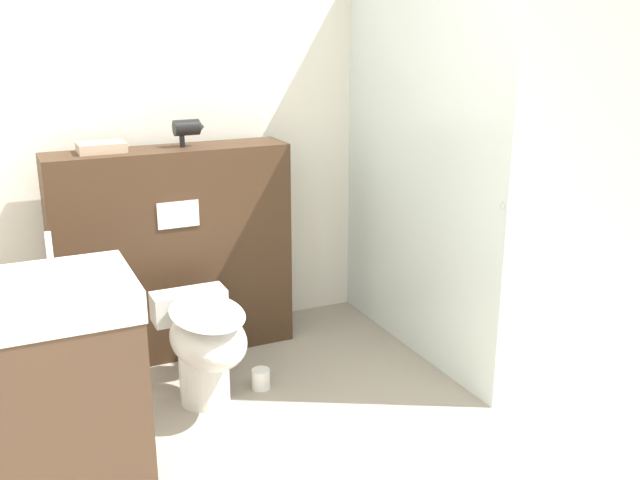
{
  "coord_description": "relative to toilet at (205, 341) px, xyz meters",
  "views": [
    {
      "loc": [
        -1.33,
        -1.77,
        1.79
      ],
      "look_at": [
        0.13,
        1.32,
        0.76
      ],
      "focal_mm": 40.0,
      "sensor_mm": 36.0,
      "label": 1
    }
  ],
  "objects": [
    {
      "name": "partition_panel",
      "position": [
        0.03,
        0.66,
        0.25
      ],
      "size": [
        1.29,
        0.31,
        1.16
      ],
      "color": "#3D2819",
      "rests_on": "ground_plane"
    },
    {
      "name": "sink_vanity",
      "position": [
        -0.67,
        -0.5,
        0.13
      ],
      "size": [
        0.53,
        0.52,
        1.06
      ],
      "color": "#473323",
      "rests_on": "ground_plane"
    },
    {
      "name": "wall_back",
      "position": [
        0.5,
        0.93,
        0.91
      ],
      "size": [
        8.0,
        0.06,
        2.5
      ],
      "color": "silver",
      "rests_on": "ground_plane"
    },
    {
      "name": "toilet",
      "position": [
        0.0,
        0.0,
        0.0
      ],
      "size": [
        0.37,
        0.67,
        0.52
      ],
      "color": "white",
      "rests_on": "ground_plane"
    },
    {
      "name": "hair_drier",
      "position": [
        0.15,
        0.67,
        0.93
      ],
      "size": [
        0.16,
        0.09,
        0.15
      ],
      "color": "black",
      "rests_on": "partition_panel"
    },
    {
      "name": "spare_toilet_roll",
      "position": [
        0.29,
        0.04,
        -0.28
      ],
      "size": [
        0.09,
        0.09,
        0.1
      ],
      "color": "white",
      "rests_on": "ground_plane"
    },
    {
      "name": "folded_towel",
      "position": [
        -0.3,
        0.69,
        0.85
      ],
      "size": [
        0.24,
        0.17,
        0.05
      ],
      "color": "tan",
      "rests_on": "partition_panel"
    },
    {
      "name": "shower_glass",
      "position": [
        1.25,
        0.13,
        0.72
      ],
      "size": [
        0.04,
        1.54,
        2.1
      ],
      "color": "silver",
      "rests_on": "ground_plane"
    }
  ]
}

